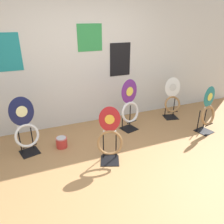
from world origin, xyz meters
name	(u,v)px	position (x,y,z in m)	size (l,w,h in m)	color
ground_plane	(126,180)	(0.00, 0.00, 0.00)	(14.00, 14.00, 0.00)	#A37547
wall_back	(83,60)	(0.00, 1.97, 1.30)	(8.00, 0.07, 2.60)	silver
toilet_seat_display_navy_moon	(25,127)	(-1.19, 1.20, 0.46)	(0.42, 0.34, 0.95)	black
toilet_seat_display_teal_sax	(208,112)	(2.00, 0.65, 0.41)	(0.40, 0.33, 0.91)	black
toilet_seat_display_crimson_swirl	(110,137)	(-0.04, 0.48, 0.42)	(0.41, 0.36, 0.89)	black
toilet_seat_display_white_plain	(172,100)	(1.79, 1.45, 0.41)	(0.38, 0.33, 0.88)	black
toilet_seat_display_purple_note	(130,107)	(0.70, 1.30, 0.47)	(0.43, 0.34, 1.01)	black
paint_can	(62,142)	(-0.66, 1.15, 0.10)	(0.19, 0.19, 0.18)	red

